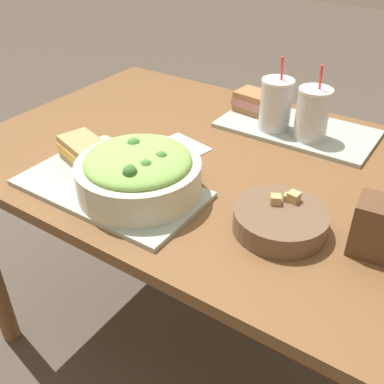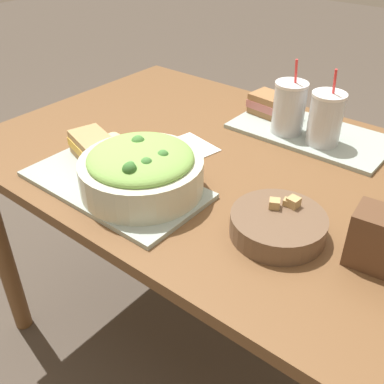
% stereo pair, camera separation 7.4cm
% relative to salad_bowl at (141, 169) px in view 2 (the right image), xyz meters
% --- Properties ---
extents(ground_plane, '(12.00, 12.00, 0.00)m').
position_rel_salad_bowl_xyz_m(ground_plane, '(0.07, 0.26, -0.83)').
color(ground_plane, '#4C4238').
extents(dining_table, '(1.38, 0.91, 0.76)m').
position_rel_salad_bowl_xyz_m(dining_table, '(0.07, 0.26, -0.17)').
color(dining_table, brown).
rests_on(dining_table, ground_plane).
extents(tray_near, '(0.45, 0.24, 0.01)m').
position_rel_salad_bowl_xyz_m(tray_near, '(-0.07, -0.02, -0.06)').
color(tray_near, '#99A89E').
rests_on(tray_near, dining_table).
extents(tray_far, '(0.45, 0.24, 0.01)m').
position_rel_salad_bowl_xyz_m(tray_far, '(0.17, 0.53, -0.06)').
color(tray_far, '#99A89E').
rests_on(tray_far, dining_table).
extents(salad_bowl, '(0.29, 0.29, 0.12)m').
position_rel_salad_bowl_xyz_m(salad_bowl, '(0.00, 0.00, 0.00)').
color(salad_bowl, beige).
rests_on(salad_bowl, tray_near).
extents(soup_bowl, '(0.20, 0.20, 0.07)m').
position_rel_salad_bowl_xyz_m(soup_bowl, '(0.33, 0.07, -0.04)').
color(soup_bowl, brown).
rests_on(soup_bowl, dining_table).
extents(sandwich_near, '(0.16, 0.12, 0.06)m').
position_rel_salad_bowl_xyz_m(sandwich_near, '(-0.21, 0.03, -0.02)').
color(sandwich_near, tan).
rests_on(sandwich_near, tray_near).
extents(baguette_near, '(0.16, 0.09, 0.06)m').
position_rel_salad_bowl_xyz_m(baguette_near, '(-0.10, 0.06, -0.02)').
color(baguette_near, '#DBBC84').
rests_on(baguette_near, tray_near).
extents(sandwich_far, '(0.16, 0.10, 0.06)m').
position_rel_salad_bowl_xyz_m(sandwich_far, '(0.02, 0.56, -0.02)').
color(sandwich_far, olive).
rests_on(sandwich_far, tray_far).
extents(drink_cup_dark, '(0.09, 0.09, 0.22)m').
position_rel_salad_bowl_xyz_m(drink_cup_dark, '(0.11, 0.49, 0.02)').
color(drink_cup_dark, silver).
rests_on(drink_cup_dark, tray_far).
extents(drink_cup_red, '(0.09, 0.09, 0.21)m').
position_rel_salad_bowl_xyz_m(drink_cup_red, '(0.23, 0.49, 0.01)').
color(drink_cup_red, silver).
rests_on(drink_cup_red, tray_far).
extents(napkin_folded, '(0.16, 0.13, 0.00)m').
position_rel_salad_bowl_xyz_m(napkin_folded, '(-0.06, 0.25, -0.07)').
color(napkin_folded, white).
rests_on(napkin_folded, dining_table).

